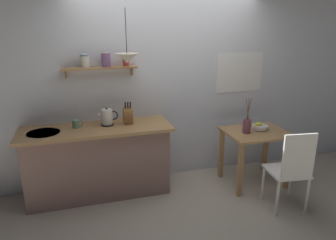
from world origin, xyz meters
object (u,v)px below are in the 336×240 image
(dining_table, at_px, (255,141))
(twig_vase, at_px, (247,126))
(knife_block, at_px, (128,115))
(pendant_lamp, at_px, (127,58))
(electric_kettle, at_px, (107,117))
(coffee_mug_by_sink, at_px, (76,124))
(fruit_bowl, at_px, (260,127))
(dining_chair_near, at_px, (291,168))

(dining_table, relative_size, twig_vase, 1.78)
(dining_table, xyz_separation_m, knife_block, (-1.67, 0.30, 0.42))
(pendant_lamp, bearing_deg, twig_vase, -8.19)
(electric_kettle, xyz_separation_m, coffee_mug_by_sink, (-0.37, 0.00, -0.05))
(twig_vase, bearing_deg, pendant_lamp, 171.81)
(dining_table, bearing_deg, fruit_bowl, 28.54)
(pendant_lamp, bearing_deg, electric_kettle, 155.07)
(dining_chair_near, xyz_separation_m, fruit_bowl, (0.04, 0.77, 0.25))
(fruit_bowl, xyz_separation_m, twig_vase, (-0.24, -0.06, 0.06))
(dining_chair_near, bearing_deg, coffee_mug_by_sink, 155.83)
(knife_block, bearing_deg, pendant_lamp, -89.19)
(fruit_bowl, relative_size, twig_vase, 0.46)
(dining_chair_near, distance_m, pendant_lamp, 2.28)
(dining_chair_near, xyz_separation_m, twig_vase, (-0.19, 0.71, 0.30))
(twig_vase, height_order, coffee_mug_by_sink, twig_vase)
(dining_table, bearing_deg, twig_vase, -174.68)
(dining_table, xyz_separation_m, pendant_lamp, (-1.67, 0.20, 1.14))
(fruit_bowl, xyz_separation_m, electric_kettle, (-2.00, 0.28, 0.22))
(electric_kettle, bearing_deg, knife_block, -4.39)
(dining_table, bearing_deg, coffee_mug_by_sink, 172.03)
(dining_chair_near, bearing_deg, knife_block, 148.92)
(fruit_bowl, xyz_separation_m, coffee_mug_by_sink, (-2.37, 0.28, 0.17))
(dining_chair_near, distance_m, fruit_bowl, 0.81)
(fruit_bowl, height_order, electric_kettle, electric_kettle)
(dining_chair_near, relative_size, knife_block, 3.42)
(dining_table, relative_size, dining_chair_near, 0.82)
(dining_chair_near, relative_size, electric_kettle, 4.07)
(twig_vase, bearing_deg, dining_table, 5.32)
(dining_table, relative_size, knife_block, 2.80)
(fruit_bowl, distance_m, knife_block, 1.78)
(electric_kettle, xyz_separation_m, pendant_lamp, (0.26, -0.12, 0.73))
(coffee_mug_by_sink, bearing_deg, knife_block, -1.85)
(fruit_bowl, bearing_deg, coffee_mug_by_sink, 173.26)
(dining_table, bearing_deg, dining_chair_near, -87.50)
(knife_block, xyz_separation_m, coffee_mug_by_sink, (-0.63, 0.02, -0.06))
(dining_chair_near, relative_size, fruit_bowl, 4.74)
(dining_chair_near, height_order, electric_kettle, electric_kettle)
(electric_kettle, bearing_deg, coffee_mug_by_sink, 179.88)
(dining_table, xyz_separation_m, fruit_bowl, (0.08, 0.04, 0.19))
(coffee_mug_by_sink, bearing_deg, dining_table, -7.97)
(dining_table, distance_m, knife_block, 1.75)
(knife_block, relative_size, coffee_mug_by_sink, 2.32)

